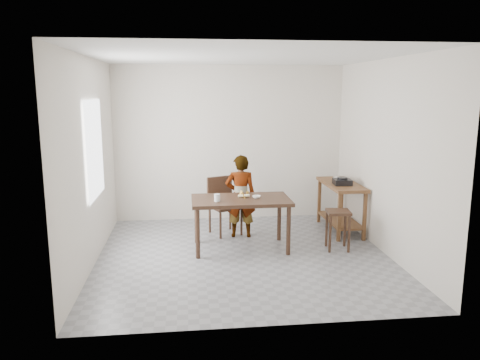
{
  "coord_description": "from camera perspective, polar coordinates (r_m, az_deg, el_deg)",
  "views": [
    {
      "loc": [
        -0.76,
        -6.16,
        2.27
      ],
      "look_at": [
        0.0,
        0.4,
        1.0
      ],
      "focal_mm": 35.0,
      "sensor_mm": 36.0,
      "label": 1
    }
  ],
  "objects": [
    {
      "name": "prep_counter",
      "position": [
        7.81,
        12.15,
        -3.23
      ],
      "size": [
        0.5,
        1.2,
        0.8
      ],
      "primitive_type": null,
      "color": "brown",
      "rests_on": "floor"
    },
    {
      "name": "wall_front",
      "position": [
        4.31,
        3.69,
        -1.46
      ],
      "size": [
        4.0,
        0.04,
        2.7
      ],
      "primitive_type": "cube",
      "color": "silver",
      "rests_on": "ground"
    },
    {
      "name": "gas_burner",
      "position": [
        7.57,
        12.36,
        -0.23
      ],
      "size": [
        0.29,
        0.29,
        0.09
      ],
      "primitive_type": "cube",
      "rotation": [
        0.0,
        0.0,
        -0.09
      ],
      "color": "black",
      "rests_on": "prep_counter"
    },
    {
      "name": "floor",
      "position": [
        6.62,
        0.4,
        -9.36
      ],
      "size": [
        4.0,
        4.0,
        0.04
      ],
      "primitive_type": "cube",
      "color": "gray",
      "rests_on": "ground"
    },
    {
      "name": "glass_tumbler",
      "position": [
        6.5,
        -2.8,
        -2.17
      ],
      "size": [
        0.09,
        0.09,
        0.1
      ],
      "primitive_type": "cylinder",
      "rotation": [
        0.0,
        0.0,
        -0.15
      ],
      "color": "white",
      "rests_on": "dining_table"
    },
    {
      "name": "banana",
      "position": [
        6.73,
        0.46,
        -1.88
      ],
      "size": [
        0.21,
        0.16,
        0.07
      ],
      "primitive_type": null,
      "rotation": [
        0.0,
        0.0,
        -0.16
      ],
      "color": "gold",
      "rests_on": "dining_table"
    },
    {
      "name": "small_bowl",
      "position": [
        6.7,
        2.01,
        -2.07
      ],
      "size": [
        0.12,
        0.12,
        0.04
      ],
      "primitive_type": "imported",
      "rotation": [
        0.0,
        0.0,
        0.02
      ],
      "color": "white",
      "rests_on": "dining_table"
    },
    {
      "name": "dining_chair",
      "position": [
        7.46,
        -1.79,
        -3.22
      ],
      "size": [
        0.57,
        0.57,
        0.91
      ],
      "primitive_type": null,
      "rotation": [
        0.0,
        0.0,
        0.4
      ],
      "color": "#392418",
      "rests_on": "floor"
    },
    {
      "name": "wall_back",
      "position": [
        8.27,
        -1.29,
        4.49
      ],
      "size": [
        4.0,
        0.04,
        2.7
      ],
      "primitive_type": "cube",
      "color": "silver",
      "rests_on": "ground"
    },
    {
      "name": "dining_table",
      "position": [
        6.78,
        0.1,
        -5.36
      ],
      "size": [
        1.4,
        0.8,
        0.75
      ],
      "primitive_type": null,
      "color": "#392418",
      "rests_on": "floor"
    },
    {
      "name": "ceiling",
      "position": [
        6.23,
        0.44,
        15.03
      ],
      "size": [
        4.0,
        4.0,
        0.04
      ],
      "primitive_type": "cube",
      "color": "white",
      "rests_on": "wall_back"
    },
    {
      "name": "window_pane",
      "position": [
        6.52,
        -17.28,
        3.61
      ],
      "size": [
        0.02,
        1.1,
        1.3
      ],
      "primitive_type": "cube",
      "color": "white",
      "rests_on": "wall_left"
    },
    {
      "name": "wall_right",
      "position": [
        6.82,
        17.53,
        2.63
      ],
      "size": [
        0.04,
        4.0,
        2.7
      ],
      "primitive_type": "cube",
      "color": "silver",
      "rests_on": "ground"
    },
    {
      "name": "stool",
      "position": [
        6.92,
        11.82,
        -5.99
      ],
      "size": [
        0.36,
        0.36,
        0.58
      ],
      "primitive_type": null,
      "rotation": [
        0.0,
        0.0,
        -0.11
      ],
      "color": "#392418",
      "rests_on": "floor"
    },
    {
      "name": "wall_left",
      "position": [
        6.36,
        -17.98,
        2.03
      ],
      "size": [
        0.04,
        4.0,
        2.7
      ],
      "primitive_type": "cube",
      "color": "silver",
      "rests_on": "ground"
    },
    {
      "name": "serving_bowl",
      "position": [
        7.88,
        12.1,
        0.1
      ],
      "size": [
        0.25,
        0.25,
        0.06
      ],
      "primitive_type": "imported",
      "rotation": [
        0.0,
        0.0,
        -0.08
      ],
      "color": "white",
      "rests_on": "prep_counter"
    },
    {
      "name": "child",
      "position": [
        7.28,
        0.06,
        -1.99
      ],
      "size": [
        0.5,
        0.35,
        1.3
      ],
      "primitive_type": "imported",
      "rotation": [
        0.0,
        0.0,
        3.05
      ],
      "color": "silver",
      "rests_on": "floor"
    }
  ]
}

